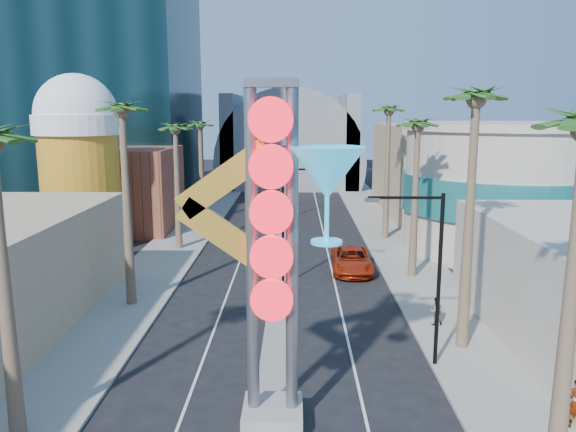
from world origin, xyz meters
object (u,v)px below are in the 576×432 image
(red_pickup, at_px, (352,260))
(neon_sign, at_px, (295,233))
(pedestrian_a, at_px, (576,403))
(pedestrian_b, at_px, (436,311))

(red_pickup, bearing_deg, neon_sign, -99.33)
(pedestrian_a, height_order, pedestrian_b, pedestrian_a)
(neon_sign, height_order, pedestrian_b, neon_sign)
(pedestrian_b, bearing_deg, red_pickup, -83.01)
(neon_sign, relative_size, pedestrian_b, 8.23)
(pedestrian_a, bearing_deg, pedestrian_b, -70.02)
(neon_sign, relative_size, pedestrian_a, 6.62)
(pedestrian_a, xyz_separation_m, pedestrian_b, (-2.62, 9.97, -0.19))
(neon_sign, xyz_separation_m, red_pickup, (4.11, 20.48, -6.46))
(neon_sign, height_order, red_pickup, neon_sign)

